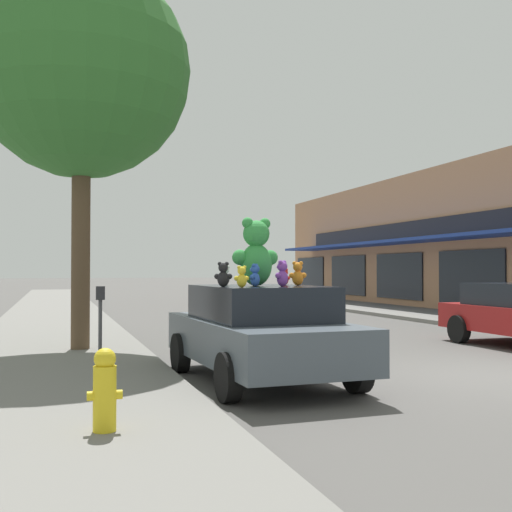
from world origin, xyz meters
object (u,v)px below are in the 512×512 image
at_px(teddy_bear_giant, 256,253).
at_px(teddy_bear_purple, 282,274).
at_px(teddy_bear_white, 225,275).
at_px(fire_hydrant, 105,390).
at_px(parking_meter, 100,315).
at_px(plush_art_car, 260,331).
at_px(teddy_bear_yellow, 242,277).
at_px(street_tree, 82,71).
at_px(teddy_bear_black, 223,275).
at_px(teddy_bear_orange, 298,274).
at_px(teddy_bear_red, 285,277).
at_px(teddy_bear_blue, 255,275).

xyz_separation_m(teddy_bear_giant, teddy_bear_purple, (0.25, -0.45, -0.31)).
height_order(teddy_bear_white, fire_hydrant, teddy_bear_white).
xyz_separation_m(teddy_bear_white, parking_meter, (-1.89, 0.82, -0.64)).
bearing_deg(plush_art_car, teddy_bear_yellow, -125.45).
distance_m(teddy_bear_purple, fire_hydrant, 3.68).
distance_m(plush_art_car, street_tree, 6.66).
height_order(teddy_bear_black, teddy_bear_purple, teddy_bear_purple).
relative_size(teddy_bear_orange, teddy_bear_red, 1.42).
distance_m(teddy_bear_black, teddy_bear_white, 1.27).
bearing_deg(teddy_bear_yellow, teddy_bear_blue, -133.82).
bearing_deg(teddy_bear_black, teddy_bear_orange, -141.66).
distance_m(teddy_bear_black, teddy_bear_red, 1.59).
distance_m(teddy_bear_black, street_tree, 6.12).
bearing_deg(teddy_bear_black, teddy_bear_purple, -166.46).
xyz_separation_m(teddy_bear_black, teddy_bear_orange, (1.29, 0.46, 0.01)).
xyz_separation_m(teddy_bear_white, fire_hydrant, (-2.14, -3.62, -1.05)).
bearing_deg(teddy_bear_red, teddy_bear_orange, 153.57).
height_order(teddy_bear_giant, teddy_bear_white, teddy_bear_giant).
xyz_separation_m(fire_hydrant, parking_meter, (0.26, 4.44, 0.41)).
xyz_separation_m(teddy_bear_yellow, fire_hydrant, (-1.94, -1.99, -1.05)).
height_order(fire_hydrant, parking_meter, parking_meter).
bearing_deg(teddy_bear_purple, teddy_bear_white, -109.02).
bearing_deg(teddy_bear_orange, teddy_bear_purple, 72.11).
xyz_separation_m(plush_art_car, street_tree, (-2.44, 3.89, 4.82)).
distance_m(teddy_bear_orange, teddy_bear_red, 0.50).
relative_size(teddy_bear_black, teddy_bear_yellow, 1.19).
bearing_deg(teddy_bear_red, plush_art_car, 102.96).
bearing_deg(teddy_bear_blue, parking_meter, -97.06).
xyz_separation_m(teddy_bear_purple, parking_meter, (-2.38, 2.12, -0.67)).
distance_m(teddy_bear_white, parking_meter, 2.15).
bearing_deg(street_tree, teddy_bear_red, -47.92).
bearing_deg(teddy_bear_orange, parking_meter, -7.42).
distance_m(teddy_bear_black, teddy_bear_orange, 1.37).
xyz_separation_m(teddy_bear_giant, teddy_bear_red, (0.67, 0.58, -0.36)).
xyz_separation_m(teddy_bear_yellow, teddy_bear_red, (1.12, 1.36, -0.02)).
relative_size(teddy_bear_yellow, parking_meter, 0.23).
distance_m(teddy_bear_blue, teddy_bear_orange, 0.94).
distance_m(teddy_bear_giant, teddy_bear_blue, 0.51).
height_order(teddy_bear_giant, parking_meter, teddy_bear_giant).
height_order(teddy_bear_white, teddy_bear_red, teddy_bear_white).
height_order(teddy_bear_giant, teddy_bear_black, teddy_bear_giant).
xyz_separation_m(teddy_bear_giant, teddy_bear_black, (-0.60, -0.37, -0.32)).
bearing_deg(fire_hydrant, teddy_bear_black, 53.30).
height_order(plush_art_car, teddy_bear_purple, teddy_bear_purple).
distance_m(teddy_bear_giant, fire_hydrant, 3.92).
height_order(teddy_bear_white, parking_meter, teddy_bear_white).
distance_m(teddy_bear_giant, street_tree, 5.87).
distance_m(teddy_bear_black, fire_hydrant, 3.18).
bearing_deg(plush_art_car, teddy_bear_red, 39.82).
distance_m(fire_hydrant, parking_meter, 4.47).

